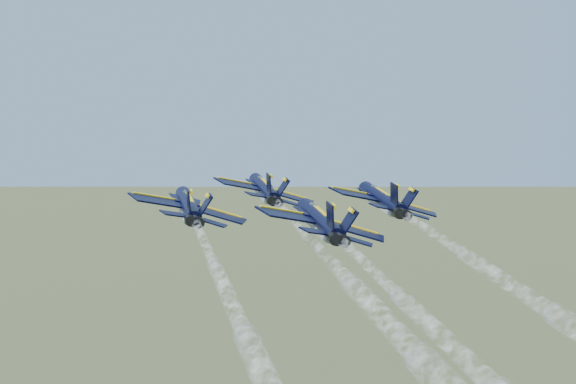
# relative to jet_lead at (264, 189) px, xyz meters

# --- Properties ---
(jet_lead) EXTENTS (13.07, 18.22, 5.00)m
(jet_lead) POSITION_rel_jet_lead_xyz_m (0.00, 0.00, 0.00)
(jet_lead) COLOR black
(jet_left) EXTENTS (13.07, 18.22, 5.00)m
(jet_left) POSITION_rel_jet_lead_xyz_m (-6.83, -17.14, 0.00)
(jet_left) COLOR black
(jet_right) EXTENTS (13.07, 18.22, 5.00)m
(jet_right) POSITION_rel_jet_lead_xyz_m (15.46, -9.60, 0.00)
(jet_right) COLOR black
(jet_slot) EXTENTS (13.07, 18.22, 5.00)m
(jet_slot) POSITION_rel_jet_lead_xyz_m (8.84, -27.09, 0.00)
(jet_slot) COLOR black
(smoke_trail_lead) EXTENTS (23.03, 68.88, 2.73)m
(smoke_trail_lead) POSITION_rel_jet_lead_xyz_m (16.10, -51.91, 0.04)
(smoke_trail_lead) COLOR white
(smoke_trail_left) EXTENTS (23.03, 68.88, 2.73)m
(smoke_trail_left) POSITION_rel_jet_lead_xyz_m (9.26, -69.05, 0.04)
(smoke_trail_left) COLOR white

